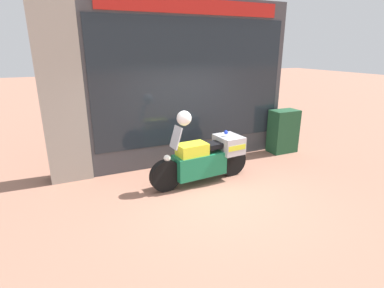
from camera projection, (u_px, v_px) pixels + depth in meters
ground_plane at (214, 193)px, 6.05m from camera, size 60.00×60.00×0.00m
shop_building at (160, 85)px, 7.02m from camera, size 5.96×0.55×3.91m
window_display at (189, 140)px, 7.80m from camera, size 4.65×0.30×2.10m
paramedic_motorcycle at (206, 158)px, 6.43m from camera, size 2.33×0.66×1.33m
utility_cabinet at (283, 131)px, 8.30m from camera, size 0.75×0.47×1.18m
white_helmet at (184, 118)px, 5.90m from camera, size 0.30×0.30×0.30m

